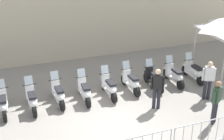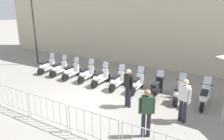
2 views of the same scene
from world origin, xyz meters
The scene contains 14 objects.
ground_plane centered at (0.00, 0.00, 0.00)m, with size 120.00×120.00×0.00m, color gray.
motorcycle_1 centered at (-3.90, 2.15, 0.45)m, with size 0.56×1.72×1.24m.
motorcycle_2 centered at (-2.81, 2.13, 0.45)m, with size 0.56×1.73×1.24m.
motorcycle_3 centered at (-1.73, 2.28, 0.45)m, with size 0.56×1.73×1.24m.
motorcycle_4 centered at (-0.65, 2.20, 0.45)m, with size 0.56×1.72×1.24m.
motorcycle_5 centered at (0.44, 2.25, 0.45)m, with size 0.56×1.73×1.24m.
motorcycle_6 centered at (1.52, 2.43, 0.45)m, with size 0.57×1.73×1.24m.
motorcycle_7 centered at (2.60, 2.37, 0.45)m, with size 0.56×1.73×1.24m.
motorcycle_8 centered at (3.68, 2.47, 0.45)m, with size 0.56×1.72×1.24m.
motorcycle_9 centered at (4.76, 2.55, 0.45)m, with size 0.56×1.73×1.24m.
barrier_segment_3 centered at (2.17, -2.06, 0.52)m, with size 1.99×0.53×1.07m.
officer_near_row_end centered at (1.95, 0.74, 0.98)m, with size 0.52×0.33×1.73m.
officer_mid_plaza centered at (4.30, 0.79, 0.98)m, with size 0.52×0.33×1.73m.
officer_by_barriers centered at (3.53, -0.87, 0.98)m, with size 0.48×0.38×1.73m.
Camera 1 is at (-3.04, -9.08, 6.52)m, focal length 49.78 mm.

